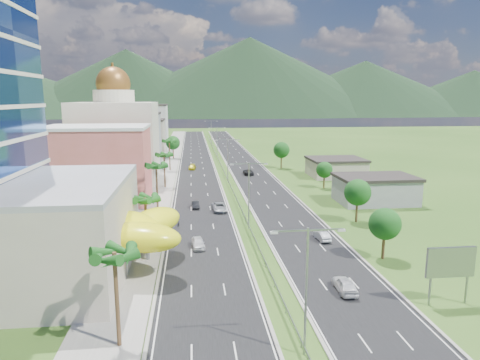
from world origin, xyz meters
name	(u,v)px	position (x,y,z in m)	size (l,w,h in m)	color
ground	(258,250)	(0.00, 0.00, 0.00)	(500.00, 500.00, 0.00)	#2D5119
road_left	(196,160)	(-7.50, 90.00, 0.02)	(11.00, 260.00, 0.04)	black
road_right	(240,160)	(7.50, 90.00, 0.02)	(11.00, 260.00, 0.04)	black
sidewalk_left	(168,161)	(-17.00, 90.00, 0.06)	(7.00, 260.00, 0.12)	gray
median_guardrail	(222,166)	(0.00, 71.99, 0.62)	(0.10, 216.06, 0.76)	gray
streetlight_median_a	(307,279)	(0.00, -25.00, 6.75)	(6.04, 0.25, 11.00)	gray
streetlight_median_b	(249,189)	(0.00, 10.00, 6.75)	(6.04, 0.25, 11.00)	gray
streetlight_median_c	(228,156)	(0.00, 50.00, 6.75)	(6.04, 0.25, 11.00)	gray
streetlight_median_d	(217,139)	(0.00, 95.00, 6.75)	(6.04, 0.25, 11.00)	gray
streetlight_median_e	(211,130)	(0.00, 140.00, 6.75)	(6.04, 0.25, 11.00)	gray
lime_canopy	(104,230)	(-20.00, -4.00, 4.99)	(18.00, 15.00, 7.40)	yellow
pink_shophouse	(98,166)	(-28.00, 32.00, 7.50)	(20.00, 15.00, 15.00)	#CA5E53
domed_building	(116,137)	(-28.00, 55.00, 11.35)	(20.00, 20.00, 28.70)	beige
midrise_grey	(134,140)	(-27.00, 80.00, 8.00)	(16.00, 15.00, 16.00)	gray
midrise_beige	(142,139)	(-27.00, 102.00, 6.50)	(16.00, 15.00, 13.00)	#AEA28F
midrise_white	(148,128)	(-27.00, 125.00, 9.00)	(16.00, 15.00, 18.00)	silver
billboard	(451,264)	(17.00, -18.00, 4.42)	(5.20, 0.35, 6.20)	gray
shed_near	(375,191)	(28.00, 25.00, 2.50)	(15.00, 10.00, 5.00)	gray
shed_far	(336,168)	(30.00, 55.00, 2.20)	(14.00, 12.00, 4.40)	#AEA28F
palm_tree_a	(114,258)	(-15.50, -22.00, 8.02)	(3.60, 3.60, 9.10)	#47301C
palm_tree_b	(145,201)	(-15.50, 2.00, 7.06)	(3.60, 3.60, 8.10)	#47301C
palm_tree_c	(156,168)	(-15.50, 22.00, 8.50)	(3.60, 3.60, 9.60)	#47301C
palm_tree_d	(164,156)	(-15.50, 45.00, 7.54)	(3.60, 3.60, 8.60)	#47301C
palm_tree_e	(169,142)	(-15.50, 70.00, 8.31)	(3.60, 3.60, 9.40)	#47301C
leafy_tree_lfar	(173,143)	(-15.50, 95.00, 5.58)	(4.90, 4.90, 8.05)	#47301C
leafy_tree_ra	(385,224)	(16.00, -5.00, 4.78)	(4.20, 4.20, 6.90)	#47301C
leafy_tree_rb	(358,193)	(19.00, 12.00, 5.18)	(4.55, 4.55, 7.47)	#47301C
leafy_tree_rc	(324,170)	(22.00, 40.00, 4.37)	(3.85, 3.85, 6.33)	#47301C
leafy_tree_rd	(281,150)	(18.00, 70.00, 5.58)	(4.90, 4.90, 8.05)	#47301C
mountain_ridge	(250,116)	(60.00, 450.00, 0.00)	(860.00, 140.00, 90.00)	black
car_white_near_left	(198,243)	(-8.36, 1.91, 0.76)	(1.70, 4.23, 1.44)	silver
car_dark_left	(195,205)	(-8.49, 24.50, 0.67)	(1.34, 3.85, 1.27)	black
car_silver_mid_left	(219,207)	(-4.06, 21.71, 0.79)	(2.47, 5.36, 1.49)	#95989C
car_yellow_far_left	(192,167)	(-8.97, 70.60, 0.73)	(1.93, 4.74, 1.38)	gold
car_white_near_right	(345,285)	(7.48, -14.01, 0.84)	(1.89, 4.71, 1.60)	silver
car_silver_right	(322,236)	(10.17, 3.16, 0.73)	(1.45, 4.17, 1.37)	#A6A8AE
car_dark_far_right	(248,172)	(6.54, 59.90, 0.80)	(2.52, 5.47, 1.52)	black
motorcycle	(178,223)	(-11.42, 12.43, 0.65)	(0.57, 1.90, 1.22)	black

